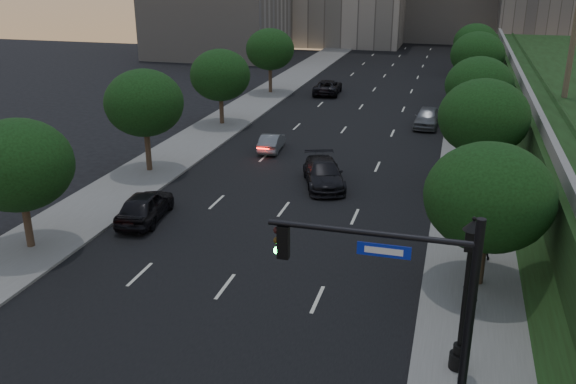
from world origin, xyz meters
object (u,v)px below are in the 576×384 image
(street_lamp, at_px, (465,303))
(sedan_far_left, at_px, (328,87))
(sedan_mid_left, at_px, (272,142))
(pedestrian_a, at_px, (470,293))
(sedan_far_right, at_px, (427,117))
(pedestrian_c, at_px, (466,213))
(sedan_near_right, at_px, (324,173))
(pedestrian_b, at_px, (483,243))
(traffic_signal_mast, at_px, (425,330))
(sedan_near_left, at_px, (145,206))

(street_lamp, relative_size, sedan_far_left, 1.03)
(sedan_mid_left, height_order, pedestrian_a, pedestrian_a)
(street_lamp, height_order, sedan_far_right, street_lamp)
(sedan_far_right, distance_m, pedestrian_c, 21.38)
(sedan_near_right, distance_m, pedestrian_b, 12.23)
(traffic_signal_mast, height_order, sedan_mid_left, traffic_signal_mast)
(pedestrian_a, bearing_deg, sedan_mid_left, -66.00)
(sedan_near_right, xyz_separation_m, pedestrian_b, (9.17, -8.09, 0.13))
(sedan_far_left, bearing_deg, traffic_signal_mast, 101.45)
(traffic_signal_mast, bearing_deg, sedan_mid_left, 115.05)
(sedan_near_left, xyz_separation_m, sedan_near_right, (7.94, 7.83, -0.03))
(traffic_signal_mast, bearing_deg, sedan_far_left, 104.95)
(sedan_near_left, xyz_separation_m, sedan_far_right, (13.16, 24.33, 0.01))
(street_lamp, bearing_deg, sedan_near_right, 116.30)
(pedestrian_b, bearing_deg, sedan_far_left, -82.52)
(pedestrian_a, distance_m, pedestrian_c, 8.40)
(traffic_signal_mast, xyz_separation_m, pedestrian_c, (1.27, 15.62, -2.75))
(street_lamp, distance_m, sedan_far_right, 33.38)
(sedan_near_right, height_order, pedestrian_a, pedestrian_a)
(traffic_signal_mast, xyz_separation_m, sedan_mid_left, (-12.42, 26.59, -3.03))
(sedan_mid_left, bearing_deg, sedan_near_right, 124.26)
(sedan_mid_left, bearing_deg, pedestrian_a, 120.10)
(street_lamp, height_order, pedestrian_a, street_lamp)
(sedan_far_left, bearing_deg, sedan_mid_left, 87.57)
(street_lamp, distance_m, sedan_near_left, 18.55)
(traffic_signal_mast, relative_size, pedestrian_a, 4.19)
(sedan_near_right, bearing_deg, pedestrian_b, -60.98)
(sedan_mid_left, xyz_separation_m, pedestrian_a, (13.87, -19.36, 0.34))
(sedan_near_right, bearing_deg, sedan_mid_left, 110.20)
(sedan_near_left, relative_size, sedan_far_right, 0.99)
(sedan_far_right, bearing_deg, sedan_mid_left, -133.11)
(street_lamp, height_order, sedan_near_right, street_lamp)
(sedan_far_left, bearing_deg, pedestrian_b, 108.99)
(sedan_far_left, height_order, pedestrian_a, pedestrian_a)
(sedan_near_right, bearing_deg, pedestrian_a, -76.16)
(sedan_far_right, bearing_deg, sedan_near_left, -115.62)
(sedan_mid_left, bearing_deg, pedestrian_c, 135.78)
(traffic_signal_mast, height_order, sedan_near_right, traffic_signal_mast)
(sedan_near_left, bearing_deg, pedestrian_b, 171.94)
(traffic_signal_mast, xyz_separation_m, sedan_near_right, (-7.15, 20.25, -2.88))
(sedan_far_left, relative_size, sedan_far_right, 1.13)
(street_lamp, bearing_deg, sedan_near_left, 151.30)
(pedestrian_a, bearing_deg, sedan_near_left, -29.07)
(traffic_signal_mast, distance_m, sedan_far_left, 49.79)
(street_lamp, distance_m, sedan_far_left, 46.63)
(pedestrian_b, bearing_deg, sedan_far_right, -95.87)
(traffic_signal_mast, relative_size, sedan_near_right, 1.29)
(sedan_near_right, bearing_deg, sedan_far_left, 81.96)
(traffic_signal_mast, xyz_separation_m, pedestrian_b, (2.02, 12.17, -2.76))
(sedan_mid_left, relative_size, sedan_far_left, 0.71)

